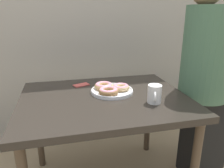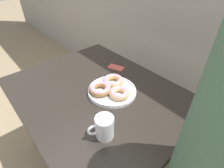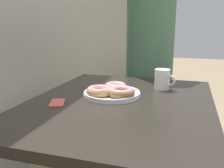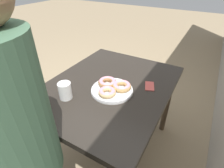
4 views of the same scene
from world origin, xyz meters
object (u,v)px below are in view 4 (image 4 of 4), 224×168
(dining_table, at_px, (109,93))
(donut_plate, at_px, (112,88))
(person_figure, at_px, (14,152))
(napkin, at_px, (150,86))
(coffee_mug, at_px, (65,90))

(dining_table, distance_m, donut_plate, 0.13)
(person_figure, height_order, napkin, person_figure)
(donut_plate, xyz_separation_m, coffee_mug, (0.21, -0.22, 0.03))
(coffee_mug, distance_m, person_figure, 0.46)
(donut_plate, distance_m, coffee_mug, 0.31)
(dining_table, xyz_separation_m, donut_plate, (0.06, 0.06, 0.10))
(person_figure, relative_size, napkin, 11.56)
(person_figure, bearing_deg, coffee_mug, -162.78)
(coffee_mug, height_order, person_figure, person_figure)
(donut_plate, bearing_deg, coffee_mug, -46.17)
(dining_table, relative_size, donut_plate, 3.71)
(donut_plate, distance_m, person_figure, 0.66)
(dining_table, distance_m, napkin, 0.30)
(dining_table, relative_size, person_figure, 0.72)
(coffee_mug, bearing_deg, donut_plate, 133.83)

